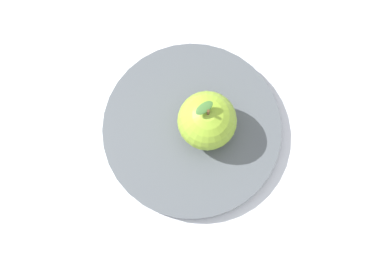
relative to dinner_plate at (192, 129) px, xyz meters
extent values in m
plane|color=silver|center=(-0.01, 0.04, -0.01)|extent=(2.40, 2.40, 0.00)
cylinder|color=#4C5156|center=(0.00, 0.00, 0.00)|extent=(0.24, 0.24, 0.02)
torus|color=#4C5156|center=(0.00, 0.00, 0.00)|extent=(0.24, 0.24, 0.01)
sphere|color=#8CB22D|center=(-0.02, -0.01, 0.05)|extent=(0.08, 0.08, 0.08)
cylinder|color=#4C3319|center=(-0.02, -0.01, 0.09)|extent=(0.00, 0.00, 0.02)
ellipsoid|color=#386628|center=(-0.01, -0.01, 0.10)|extent=(0.02, 0.03, 0.00)
camera|label=1|loc=(-0.11, 0.11, 0.71)|focal=49.29mm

